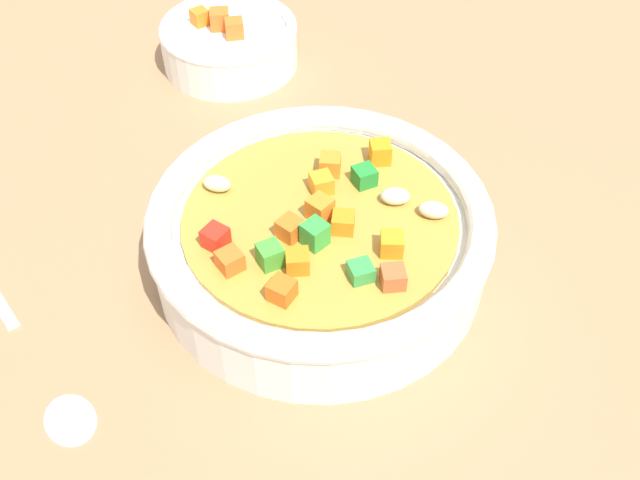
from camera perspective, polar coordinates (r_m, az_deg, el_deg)
name	(u,v)px	position (r cm, az deg, el deg)	size (l,w,h in cm)	color
ground_plane	(320,276)	(45.90, 0.00, -2.78)	(140.00, 140.00, 2.00)	#9E754F
soup_bowl_main	(320,235)	(43.17, 0.01, 0.41)	(20.02, 20.02, 5.57)	white
spoon	(9,317)	(45.64, -22.91, -5.52)	(22.91, 6.54, 0.82)	silver
side_bowl_small	(229,43)	(61.49, -7.01, 14.90)	(10.90, 10.90, 4.53)	white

